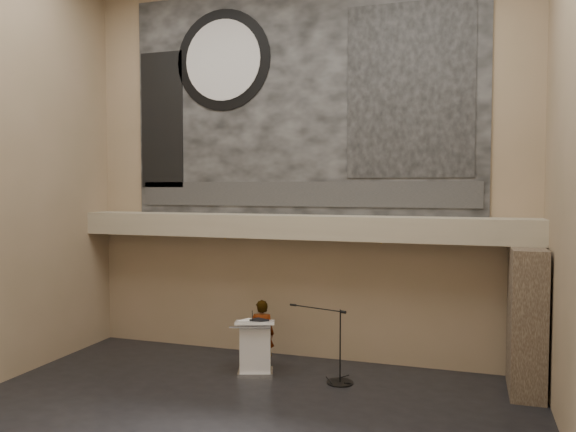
% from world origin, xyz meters
% --- Properties ---
extents(floor, '(10.00, 10.00, 0.00)m').
position_xyz_m(floor, '(0.00, 0.00, 0.00)').
color(floor, black).
rests_on(floor, ground).
extents(wall_back, '(10.00, 0.02, 8.50)m').
position_xyz_m(wall_back, '(0.00, 4.00, 4.25)').
color(wall_back, '#887556').
rests_on(wall_back, floor).
extents(wall_front, '(10.00, 0.02, 8.50)m').
position_xyz_m(wall_front, '(0.00, -4.00, 4.25)').
color(wall_front, '#887556').
rests_on(wall_front, floor).
extents(soffit, '(10.00, 0.80, 0.50)m').
position_xyz_m(soffit, '(0.00, 3.60, 2.95)').
color(soffit, gray).
rests_on(soffit, wall_back).
extents(sprinkler_left, '(0.04, 0.04, 0.06)m').
position_xyz_m(sprinkler_left, '(-1.60, 3.55, 2.67)').
color(sprinkler_left, '#B2893D').
rests_on(sprinkler_left, soffit).
extents(sprinkler_right, '(0.04, 0.04, 0.06)m').
position_xyz_m(sprinkler_right, '(1.90, 3.55, 2.67)').
color(sprinkler_right, '#B2893D').
rests_on(sprinkler_right, soffit).
extents(banner, '(8.00, 0.05, 5.00)m').
position_xyz_m(banner, '(0.00, 3.97, 5.70)').
color(banner, black).
rests_on(banner, wall_back).
extents(banner_text_strip, '(7.76, 0.02, 0.55)m').
position_xyz_m(banner_text_strip, '(0.00, 3.93, 3.65)').
color(banner_text_strip, '#2A2A2A').
rests_on(banner_text_strip, banner).
extents(banner_clock_rim, '(2.30, 0.02, 2.30)m').
position_xyz_m(banner_clock_rim, '(-1.80, 3.93, 6.70)').
color(banner_clock_rim, black).
rests_on(banner_clock_rim, banner).
extents(banner_clock_face, '(1.84, 0.02, 1.84)m').
position_xyz_m(banner_clock_face, '(-1.80, 3.91, 6.70)').
color(banner_clock_face, silver).
rests_on(banner_clock_face, banner).
extents(banner_building_print, '(2.60, 0.02, 3.60)m').
position_xyz_m(banner_building_print, '(2.40, 3.93, 5.80)').
color(banner_building_print, black).
rests_on(banner_building_print, banner).
extents(banner_brick_print, '(1.10, 0.02, 3.20)m').
position_xyz_m(banner_brick_print, '(-3.40, 3.93, 5.40)').
color(banner_brick_print, black).
rests_on(banner_brick_print, banner).
extents(stone_pier, '(0.60, 1.40, 2.70)m').
position_xyz_m(stone_pier, '(4.65, 3.15, 1.35)').
color(stone_pier, '#433629').
rests_on(stone_pier, floor).
extents(lectern, '(0.92, 0.78, 1.14)m').
position_xyz_m(lectern, '(-0.48, 2.53, 0.55)').
color(lectern, silver).
rests_on(lectern, floor).
extents(binder, '(0.39, 0.36, 0.04)m').
position_xyz_m(binder, '(-0.39, 2.51, 1.12)').
color(binder, black).
rests_on(binder, lectern).
extents(papers, '(0.34, 0.39, 0.00)m').
position_xyz_m(papers, '(-0.65, 2.51, 1.10)').
color(papers, white).
rests_on(papers, lectern).
extents(speaker_person, '(0.59, 0.45, 1.45)m').
position_xyz_m(speaker_person, '(-0.49, 2.94, 0.72)').
color(speaker_person, white).
rests_on(speaker_person, floor).
extents(mic_stand, '(1.37, 0.58, 1.44)m').
position_xyz_m(mic_stand, '(1.24, 2.56, 0.21)').
color(mic_stand, black).
rests_on(mic_stand, floor).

